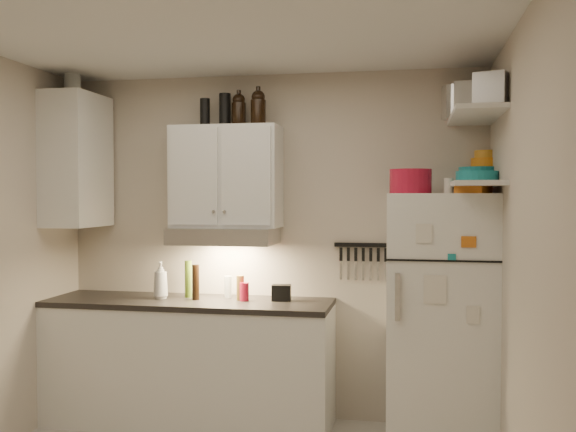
# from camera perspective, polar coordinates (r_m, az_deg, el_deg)

# --- Properties ---
(ceiling) EXTENTS (3.20, 3.00, 0.02)m
(ceiling) POSITION_cam_1_polar(r_m,az_deg,el_deg) (3.55, -7.04, 16.91)
(ceiling) COLOR silver
(ceiling) RESTS_ON ground
(back_wall) EXTENTS (3.20, 0.02, 2.60)m
(back_wall) POSITION_cam_1_polar(r_m,az_deg,el_deg) (4.90, -1.52, -2.68)
(back_wall) COLOR #BEB3A2
(back_wall) RESTS_ON ground
(right_wall) EXTENTS (0.02, 3.00, 2.60)m
(right_wall) POSITION_cam_1_polar(r_m,az_deg,el_deg) (3.33, 20.55, -4.94)
(right_wall) COLOR #BEB3A2
(right_wall) RESTS_ON ground
(base_cabinet) EXTENTS (2.10, 0.60, 0.88)m
(base_cabinet) POSITION_cam_1_polar(r_m,az_deg,el_deg) (4.90, -8.77, -12.91)
(base_cabinet) COLOR white
(base_cabinet) RESTS_ON floor
(countertop) EXTENTS (2.10, 0.62, 0.04)m
(countertop) POSITION_cam_1_polar(r_m,az_deg,el_deg) (4.81, -8.80, -7.60)
(countertop) COLOR black
(countertop) RESTS_ON base_cabinet
(upper_cabinet) EXTENTS (0.80, 0.33, 0.75)m
(upper_cabinet) POSITION_cam_1_polar(r_m,az_deg,el_deg) (4.79, -5.49, 3.49)
(upper_cabinet) COLOR white
(upper_cabinet) RESTS_ON back_wall
(side_cabinet) EXTENTS (0.33, 0.55, 1.00)m
(side_cabinet) POSITION_cam_1_polar(r_m,az_deg,el_deg) (5.12, -18.26, 4.71)
(side_cabinet) COLOR white
(side_cabinet) RESTS_ON left_wall
(range_hood) EXTENTS (0.76, 0.46, 0.12)m
(range_hood) POSITION_cam_1_polar(r_m,az_deg,el_deg) (4.74, -5.69, -1.75)
(range_hood) COLOR silver
(range_hood) RESTS_ON back_wall
(fridge) EXTENTS (0.70, 0.68, 1.70)m
(fridge) POSITION_cam_1_polar(r_m,az_deg,el_deg) (4.50, 13.40, -8.91)
(fridge) COLOR white
(fridge) RESTS_ON floor
(shelf_hi) EXTENTS (0.30, 0.95, 0.03)m
(shelf_hi) POSITION_cam_1_polar(r_m,az_deg,el_deg) (4.33, 16.29, 8.58)
(shelf_hi) COLOR white
(shelf_hi) RESTS_ON right_wall
(shelf_lo) EXTENTS (0.30, 0.95, 0.03)m
(shelf_lo) POSITION_cam_1_polar(r_m,az_deg,el_deg) (4.30, 16.23, 2.75)
(shelf_lo) COLOR white
(shelf_lo) RESTS_ON right_wall
(knife_strip) EXTENTS (0.42, 0.02, 0.03)m
(knife_strip) POSITION_cam_1_polar(r_m,az_deg,el_deg) (4.77, 6.66, -2.57)
(knife_strip) COLOR black
(knife_strip) RESTS_ON back_wall
(dutch_oven) EXTENTS (0.32, 0.32, 0.16)m
(dutch_oven) POSITION_cam_1_polar(r_m,az_deg,el_deg) (4.39, 10.83, 3.05)
(dutch_oven) COLOR #AE1430
(dutch_oven) RESTS_ON fridge
(book_stack) EXTENTS (0.25, 0.27, 0.07)m
(book_stack) POSITION_cam_1_polar(r_m,az_deg,el_deg) (4.23, 16.15, 2.45)
(book_stack) COLOR #CC6819
(book_stack) RESTS_ON fridge
(spice_jar) EXTENTS (0.07, 0.07, 0.10)m
(spice_jar) POSITION_cam_1_polar(r_m,az_deg,el_deg) (4.36, 14.08, 2.63)
(spice_jar) COLOR silver
(spice_jar) RESTS_ON fridge
(stock_pot) EXTENTS (0.41, 0.41, 0.22)m
(stock_pot) POSITION_cam_1_polar(r_m,az_deg,el_deg) (4.65, 15.41, 9.69)
(stock_pot) COLOR silver
(stock_pot) RESTS_ON shelf_hi
(tin_a) EXTENTS (0.21, 0.19, 0.19)m
(tin_a) POSITION_cam_1_polar(r_m,az_deg,el_deg) (4.30, 15.88, 10.11)
(tin_a) COLOR #AAAAAD
(tin_a) RESTS_ON shelf_hi
(tin_b) EXTENTS (0.24, 0.24, 0.18)m
(tin_b) POSITION_cam_1_polar(r_m,az_deg,el_deg) (4.00, 17.68, 10.68)
(tin_b) COLOR #AAAAAD
(tin_b) RESTS_ON shelf_hi
(bowl_teal) EXTENTS (0.27, 0.27, 0.11)m
(bowl_teal) POSITION_cam_1_polar(r_m,az_deg,el_deg) (4.66, 16.59, 3.53)
(bowl_teal) COLOR teal
(bowl_teal) RESTS_ON shelf_lo
(bowl_orange) EXTENTS (0.22, 0.22, 0.07)m
(bowl_orange) POSITION_cam_1_polar(r_m,az_deg,el_deg) (4.73, 17.24, 4.54)
(bowl_orange) COLOR orange
(bowl_orange) RESTS_ON bowl_teal
(bowl_yellow) EXTENTS (0.17, 0.17, 0.05)m
(bowl_yellow) POSITION_cam_1_polar(r_m,az_deg,el_deg) (4.74, 17.24, 5.26)
(bowl_yellow) COLOR orange
(bowl_yellow) RESTS_ON bowl_orange
(plates) EXTENTS (0.35, 0.35, 0.07)m
(plates) POSITION_cam_1_polar(r_m,az_deg,el_deg) (4.35, 16.48, 3.39)
(plates) COLOR teal
(plates) RESTS_ON shelf_lo
(growler_a) EXTENTS (0.12, 0.12, 0.25)m
(growler_a) POSITION_cam_1_polar(r_m,az_deg,el_deg) (4.84, -4.39, 9.41)
(growler_a) COLOR black
(growler_a) RESTS_ON upper_cabinet
(growler_b) EXTENTS (0.12, 0.12, 0.26)m
(growler_b) POSITION_cam_1_polar(r_m,az_deg,el_deg) (4.74, -2.66, 9.64)
(growler_b) COLOR black
(growler_b) RESTS_ON upper_cabinet
(thermos_a) EXTENTS (0.09, 0.09, 0.25)m
(thermos_a) POSITION_cam_1_polar(r_m,az_deg,el_deg) (4.90, -5.63, 9.33)
(thermos_a) COLOR black
(thermos_a) RESTS_ON upper_cabinet
(thermos_b) EXTENTS (0.08, 0.08, 0.21)m
(thermos_b) POSITION_cam_1_polar(r_m,az_deg,el_deg) (4.92, -7.39, 9.08)
(thermos_b) COLOR black
(thermos_b) RESTS_ON upper_cabinet
(side_jar) EXTENTS (0.13, 0.13, 0.16)m
(side_jar) POSITION_cam_1_polar(r_m,az_deg,el_deg) (5.20, -18.62, 11.10)
(side_jar) COLOR silver
(side_jar) RESTS_ON side_cabinet
(soap_bottle) EXTENTS (0.14, 0.14, 0.31)m
(soap_bottle) POSITION_cam_1_polar(r_m,az_deg,el_deg) (4.87, -11.26, -5.41)
(soap_bottle) COLOR white
(soap_bottle) RESTS_ON countertop
(pepper_mill) EXTENTS (0.07, 0.07, 0.18)m
(pepper_mill) POSITION_cam_1_polar(r_m,az_deg,el_deg) (4.72, -4.26, -6.39)
(pepper_mill) COLOR brown
(pepper_mill) RESTS_ON countertop
(oil_bottle) EXTENTS (0.06, 0.06, 0.28)m
(oil_bottle) POSITION_cam_1_polar(r_m,az_deg,el_deg) (4.89, -8.86, -5.55)
(oil_bottle) COLOR #4A681A
(oil_bottle) RESTS_ON countertop
(vinegar_bottle) EXTENTS (0.07, 0.07, 0.26)m
(vinegar_bottle) POSITION_cam_1_polar(r_m,az_deg,el_deg) (4.77, -8.20, -5.84)
(vinegar_bottle) COLOR black
(vinegar_bottle) RESTS_ON countertop
(clear_bottle) EXTENTS (0.07, 0.07, 0.16)m
(clear_bottle) POSITION_cam_1_polar(r_m,az_deg,el_deg) (4.84, -5.36, -6.29)
(clear_bottle) COLOR silver
(clear_bottle) RESTS_ON countertop
(red_jar) EXTENTS (0.08, 0.08, 0.13)m
(red_jar) POSITION_cam_1_polar(r_m,az_deg,el_deg) (4.69, -3.90, -6.73)
(red_jar) COLOR #AE1430
(red_jar) RESTS_ON countertop
(caddy) EXTENTS (0.15, 0.11, 0.12)m
(caddy) POSITION_cam_1_polar(r_m,az_deg,el_deg) (4.69, -0.59, -6.83)
(caddy) COLOR black
(caddy) RESTS_ON countertop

